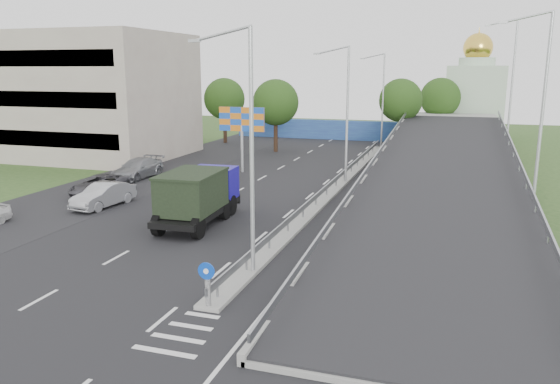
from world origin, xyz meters
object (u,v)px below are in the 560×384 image
at_px(sign_bollard, 207,284).
at_px(dump_truck, 199,194).
at_px(parked_car_b, 103,195).
at_px(lamp_post_mid, 345,107).
at_px(lamp_post_far, 381,95).
at_px(parked_car_d, 138,168).
at_px(parked_car_c, 99,185).
at_px(lamp_post_near, 247,139).
at_px(billboard, 242,123).
at_px(church, 474,95).

height_order(sign_bollard, dump_truck, dump_truck).
relative_size(dump_truck, parked_car_b, 1.56).
distance_m(lamp_post_mid, dump_truck, 15.12).
bearing_deg(lamp_post_far, dump_truck, -99.42).
xyz_separation_m(lamp_post_far, dump_truck, (-5.55, -33.46, -4.08)).
relative_size(parked_car_b, parked_car_d, 0.86).
distance_m(dump_truck, parked_car_c, 10.90).
relative_size(sign_bollard, lamp_post_near, 0.17).
height_order(billboard, parked_car_d, billboard).
bearing_deg(lamp_post_mid, lamp_post_far, 90.00).
relative_size(lamp_post_far, parked_car_d, 1.88).
relative_size(lamp_post_near, billboard, 1.83).
bearing_deg(parked_car_b, lamp_post_near, -25.78).
height_order(church, dump_truck, church).
distance_m(billboard, parked_car_c, 13.17).
bearing_deg(parked_car_d, lamp_post_near, -45.06).
xyz_separation_m(billboard, dump_truck, (3.56, -15.46, -2.46)).
distance_m(lamp_post_mid, church, 35.41).
bearing_deg(billboard, church, 59.30).
relative_size(lamp_post_mid, lamp_post_far, 1.00).
bearing_deg(lamp_post_near, billboard, 112.49).
xyz_separation_m(lamp_post_near, billboard, (-9.11, 22.00, -1.62)).
bearing_deg(parked_car_b, dump_truck, -5.81).
bearing_deg(billboard, parked_car_b, -105.88).
bearing_deg(lamp_post_near, church, 79.62).
height_order(lamp_post_mid, church, church).
height_order(lamp_post_near, parked_car_d, lamp_post_near).
bearing_deg(lamp_post_mid, parked_car_c, -149.77).
height_order(lamp_post_mid, dump_truck, lamp_post_mid).
distance_m(lamp_post_near, lamp_post_mid, 20.00).
xyz_separation_m(lamp_post_far, parked_car_b, (-13.06, -31.87, -5.05)).
relative_size(lamp_post_mid, parked_car_b, 2.18).
xyz_separation_m(lamp_post_mid, lamp_post_far, (0.00, 20.00, 0.00)).
xyz_separation_m(sign_bollard, lamp_post_mid, (0.11, 23.83, 4.77)).
distance_m(billboard, parked_car_b, 14.82).
relative_size(church, parked_car_d, 2.57).
height_order(billboard, dump_truck, billboard).
bearing_deg(billboard, lamp_post_mid, -12.38).
distance_m(lamp_post_near, church, 54.90).
height_order(parked_car_c, parked_car_d, parked_car_d).
distance_m(lamp_post_near, dump_truck, 9.50).
distance_m(dump_truck, parked_car_b, 7.73).
height_order(church, parked_car_d, church).
bearing_deg(parked_car_c, dump_truck, -25.03).
height_order(lamp_post_mid, parked_car_b, lamp_post_mid).
relative_size(lamp_post_far, parked_car_c, 2.06).
bearing_deg(lamp_post_mid, billboard, 167.62).
xyz_separation_m(billboard, parked_car_c, (-6.34, -11.00, -3.51)).
height_order(billboard, parked_car_b, billboard).
height_order(sign_bollard, parked_car_d, sign_bollard).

